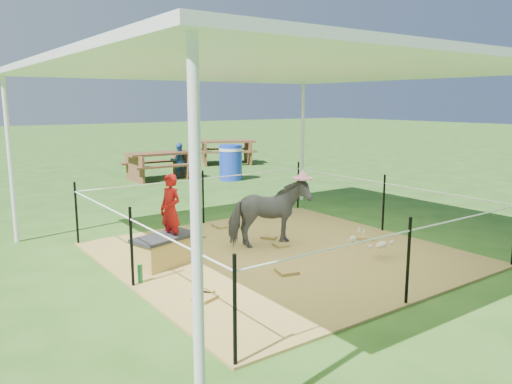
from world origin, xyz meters
TOP-DOWN VIEW (x-y plane):
  - ground at (0.00, 0.00)m, footprint 90.00×90.00m
  - hay_patch at (0.00, 0.00)m, footprint 4.60×4.60m
  - canopy_tent at (0.00, 0.00)m, footprint 6.30×6.30m
  - rope_fence at (0.00, -0.00)m, footprint 4.54×4.54m
  - straw_bale at (-1.59, 0.49)m, footprint 0.89×0.61m
  - dark_cloth at (-1.59, 0.49)m, footprint 0.96×0.67m
  - woman at (-1.49, 0.49)m, footprint 0.32×0.41m
  - green_bottle at (-2.14, 0.04)m, footprint 0.08×0.08m
  - pony at (0.08, 0.37)m, footprint 1.32×0.84m
  - pink_hat at (0.08, 0.37)m, footprint 0.32×0.32m
  - foal at (1.03, -1.01)m, footprint 0.85×0.59m
  - trash_barrel at (3.25, 6.40)m, footprint 0.81×0.81m
  - picnic_table_near at (1.63, 7.63)m, footprint 1.93×1.43m
  - picnic_table_far at (5.16, 9.67)m, footprint 2.46×2.18m
  - distant_person at (2.21, 7.59)m, footprint 0.58×0.51m

SIDE VIEW (x-z plane):
  - ground at x=0.00m, z-range 0.00..0.00m
  - hay_patch at x=0.00m, z-range 0.00..0.03m
  - green_bottle at x=-2.14m, z-range 0.03..0.26m
  - straw_bale at x=-1.59m, z-range 0.03..0.39m
  - foal at x=1.03m, z-range 0.03..0.46m
  - picnic_table_near at x=1.63m, z-range 0.00..0.79m
  - dark_cloth at x=-1.59m, z-range 0.39..0.44m
  - picnic_table_far at x=5.16m, z-range 0.00..0.84m
  - trash_barrel at x=3.25m, z-range 0.00..1.01m
  - distant_person at x=2.21m, z-range 0.00..1.02m
  - pony at x=0.08m, z-range 0.03..1.06m
  - rope_fence at x=0.00m, z-range 0.14..1.14m
  - woman at x=-1.49m, z-range 0.39..1.37m
  - pink_hat at x=0.08m, z-range 1.06..1.21m
  - canopy_tent at x=0.00m, z-range 1.24..4.14m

